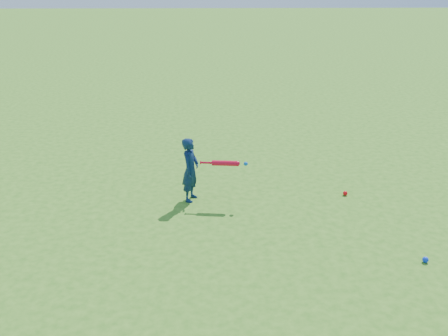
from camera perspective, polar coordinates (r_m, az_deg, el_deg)
name	(u,v)px	position (r m, az deg, el deg)	size (l,w,h in m)	color
ground	(177,208)	(7.38, -5.37, -4.53)	(80.00, 80.00, 0.00)	#37751B
child	(190,170)	(7.42, -3.86, -0.20)	(0.36, 0.23, 0.98)	#0F2246
ground_ball_red	(345,193)	(7.94, 13.69, -2.82)	(0.07, 0.07, 0.07)	red
ground_ball_blue	(425,260)	(6.50, 22.03, -9.69)	(0.07, 0.07, 0.07)	#0D32DF
bat_swing	(227,163)	(7.27, 0.32, 0.55)	(0.70, 0.13, 0.08)	red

